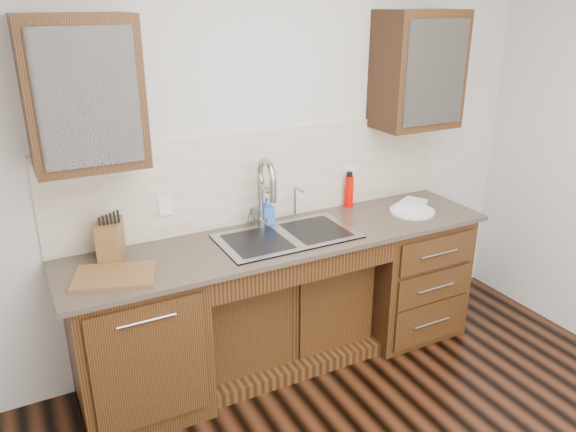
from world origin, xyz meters
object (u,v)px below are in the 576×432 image
water_bottle (349,192)px  knife_block (110,240)px  soap_bottle (266,211)px  cutting_board (115,276)px  plate (412,211)px

water_bottle → knife_block: water_bottle is taller
soap_bottle → cutting_board: bearing=-172.0°
soap_bottle → water_bottle: water_bottle is taller
soap_bottle → water_bottle: (0.64, 0.03, 0.02)m
soap_bottle → plate: size_ratio=0.59×
water_bottle → cutting_board: water_bottle is taller
soap_bottle → cutting_board: 1.07m
knife_block → cutting_board: (-0.04, -0.25, -0.10)m
water_bottle → cutting_board: 1.70m
soap_bottle → water_bottle: 0.64m
cutting_board → plate: bearing=1.3°
water_bottle → cutting_board: bearing=-168.7°
soap_bottle → plate: soap_bottle is taller
plate → knife_block: 1.96m
knife_block → cutting_board: size_ratio=0.53×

